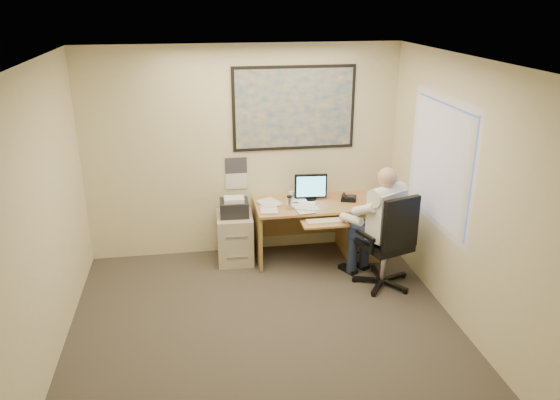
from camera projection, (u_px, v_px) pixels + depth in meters
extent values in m
cube|color=#3D372F|center=(270.00, 347.00, 5.35)|extent=(4.00, 4.50, 0.00)
cube|color=white|center=(267.00, 66.00, 4.40)|extent=(4.00, 4.50, 0.00)
cube|color=beige|center=(243.00, 153.00, 6.95)|extent=(4.00, 0.00, 2.70)
cube|color=beige|center=(331.00, 387.00, 2.79)|extent=(4.00, 0.00, 2.70)
cube|color=beige|center=(33.00, 235.00, 4.57)|extent=(0.00, 4.50, 2.70)
cube|color=beige|center=(477.00, 207.00, 5.18)|extent=(0.00, 4.50, 2.70)
cube|color=tan|center=(318.00, 204.00, 6.96)|extent=(1.60, 0.75, 0.03)
cube|color=#AA8445|center=(360.00, 228.00, 7.18)|extent=(0.45, 0.70, 0.70)
cube|color=#AA8445|center=(258.00, 235.00, 6.97)|extent=(0.04, 0.70, 0.70)
cube|color=#AA8445|center=(311.00, 214.00, 7.38)|extent=(1.55, 0.03, 0.55)
cylinder|color=black|center=(310.00, 198.00, 7.08)|extent=(0.17, 0.17, 0.02)
cube|color=black|center=(311.00, 186.00, 7.00)|extent=(0.42, 0.07, 0.31)
cube|color=#5DD5FF|center=(311.00, 187.00, 6.97)|extent=(0.37, 0.03, 0.27)
cube|color=tan|center=(324.00, 223.00, 6.56)|extent=(0.55, 0.30, 0.02)
cube|color=beige|center=(324.00, 221.00, 6.56)|extent=(0.43, 0.14, 0.02)
cube|color=black|center=(349.00, 198.00, 7.03)|extent=(0.23, 0.22, 0.05)
cylinder|color=silver|center=(289.00, 203.00, 6.70)|extent=(0.07, 0.07, 0.17)
cylinder|color=white|center=(292.00, 195.00, 7.08)|extent=(0.08, 0.08, 0.10)
cube|color=white|center=(283.00, 204.00, 6.88)|extent=(0.60, 0.56, 0.02)
cube|color=#1E4C93|center=(294.00, 108.00, 6.84)|extent=(1.56, 0.03, 1.06)
cube|color=white|center=(236.00, 173.00, 7.02)|extent=(0.28, 0.01, 0.42)
cube|color=beige|center=(235.00, 238.00, 7.00)|extent=(0.47, 0.55, 0.62)
cube|color=black|center=(234.00, 208.00, 6.85)|extent=(0.37, 0.33, 0.20)
cube|color=white|center=(234.00, 199.00, 6.79)|extent=(0.26, 0.21, 0.05)
cylinder|color=silver|center=(383.00, 263.00, 6.42)|extent=(0.07, 0.07, 0.44)
cube|color=black|center=(385.00, 245.00, 6.34)|extent=(0.63, 0.63, 0.08)
cube|color=black|center=(387.00, 225.00, 5.98)|extent=(0.46, 0.21, 0.60)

